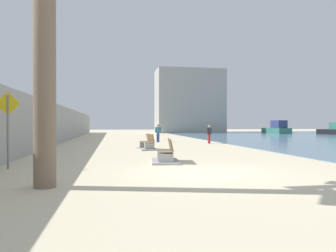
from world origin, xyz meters
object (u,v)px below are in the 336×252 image
person_standing (158,132)px  boat_far_left (336,130)px  person_walking (209,133)px  pedestrian_sign (8,121)px  boat_nearest (277,129)px  bench_far (147,146)px  bench_near (166,157)px

person_standing → boat_far_left: (28.45, 14.36, -0.23)m
person_walking → pedestrian_sign: (-11.40, -12.78, 0.85)m
pedestrian_sign → person_walking: bearing=48.3°
boat_nearest → boat_far_left: boat_nearest is taller
bench_far → boat_nearest: bearing=49.5°
boat_nearest → pedestrian_sign: pedestrian_sign is taller
bench_far → person_walking: (5.60, 5.04, 0.63)m
bench_near → boat_far_left: 41.71m
boat_far_left → person_walking: bearing=-145.3°
person_standing → boat_far_left: size_ratio=0.30×
bench_far → boat_far_left: 37.46m
bench_far → person_walking: 7.56m
pedestrian_sign → bench_far: bearing=53.2°
bench_far → person_standing: person_standing is taller
person_walking → boat_far_left: bearing=34.7°
person_walking → boat_nearest: 30.40m
bench_far → person_standing: (1.79, 7.74, 0.67)m
bench_far → boat_far_left: bearing=36.2°
person_walking → person_standing: bearing=144.7°
person_standing → pedestrian_sign: 17.26m
boat_far_left → pedestrian_sign: pedestrian_sign is taller
boat_nearest → pedestrian_sign: (-30.36, -36.54, 0.91)m
bench_far → pedestrian_sign: (-5.79, -7.74, 1.48)m
person_walking → bench_near: bearing=-115.2°
bench_near → pedestrian_sign: size_ratio=0.80×
person_standing → bench_far: bearing=-103.0°
bench_far → pedestrian_sign: bearing=-126.8°
bench_near → bench_far: size_ratio=0.99×
person_standing → boat_nearest: (22.77, 21.06, -0.10)m
bench_near → boat_nearest: bearing=55.4°
bench_near → person_standing: size_ratio=1.41×
bench_far → boat_nearest: (24.56, 28.80, 0.57)m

